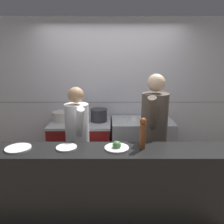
{
  "coord_description": "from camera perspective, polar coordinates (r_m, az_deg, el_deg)",
  "views": [
    {
      "loc": [
        0.02,
        -2.52,
        1.95
      ],
      "look_at": [
        0.0,
        0.64,
        1.15
      ],
      "focal_mm": 35.0,
      "sensor_mm": 36.0,
      "label": 1
    }
  ],
  "objects": [
    {
      "name": "ground_plane",
      "position": [
        3.19,
        -0.13,
        -23.51
      ],
      "size": [
        14.0,
        14.0,
        0.0
      ],
      "primitive_type": "plane",
      "color": "#7F705B"
    },
    {
      "name": "wall_back_tiled",
      "position": [
        3.96,
        -0.01,
        4.8
      ],
      "size": [
        8.0,
        0.06,
        2.6
      ],
      "color": "silver",
      "rests_on": "ground_plane"
    },
    {
      "name": "oven_range",
      "position": [
        3.85,
        -7.81,
        -8.9
      ],
      "size": [
        1.01,
        0.71,
        0.89
      ],
      "color": "maroon",
      "rests_on": "ground_plane"
    },
    {
      "name": "prep_counter",
      "position": [
        3.85,
        7.94,
        -8.77
      ],
      "size": [
        1.02,
        0.65,
        0.92
      ],
      "color": "#B7BABF",
      "rests_on": "ground_plane"
    },
    {
      "name": "pass_counter",
      "position": [
        2.66,
        0.12,
        -19.41
      ],
      "size": [
        2.93,
        0.45,
        0.97
      ],
      "color": "black",
      "rests_on": "ground_plane"
    },
    {
      "name": "stock_pot",
      "position": [
        3.78,
        -12.93,
        -1.04
      ],
      "size": [
        0.3,
        0.3,
        0.17
      ],
      "color": "beige",
      "rests_on": "oven_range"
    },
    {
      "name": "sauce_pot",
      "position": [
        3.7,
        -8.24,
        -0.71
      ],
      "size": [
        0.32,
        0.32,
        0.23
      ],
      "color": "beige",
      "rests_on": "oven_range"
    },
    {
      "name": "braising_pot",
      "position": [
        3.69,
        -3.23,
        -0.74
      ],
      "size": [
        0.29,
        0.29,
        0.21
      ],
      "color": "#2D2D33",
      "rests_on": "oven_range"
    },
    {
      "name": "mixing_bowl_steel",
      "position": [
        3.66,
        6.16,
        -1.57
      ],
      "size": [
        0.27,
        0.27,
        0.09
      ],
      "color": "#B7BABF",
      "rests_on": "prep_counter"
    },
    {
      "name": "chefs_knife",
      "position": [
        3.6,
        8.11,
        -2.47
      ],
      "size": [
        0.34,
        0.19,
        0.02
      ],
      "color": "#B7BABF",
      "rests_on": "prep_counter"
    },
    {
      "name": "plated_dish_main",
      "position": [
        2.64,
        -23.11,
        -8.66
      ],
      "size": [
        0.28,
        0.28,
        0.02
      ],
      "color": "white",
      "rests_on": "pass_counter"
    },
    {
      "name": "plated_dish_appetiser",
      "position": [
        2.5,
        -11.6,
        -9.07
      ],
      "size": [
        0.23,
        0.23,
        0.02
      ],
      "color": "white",
      "rests_on": "pass_counter"
    },
    {
      "name": "plated_dish_dessert",
      "position": [
        2.43,
        1.45,
        -9.09
      ],
      "size": [
        0.27,
        0.27,
        0.1
      ],
      "color": "white",
      "rests_on": "pass_counter"
    },
    {
      "name": "pepper_mill",
      "position": [
        2.41,
        8.25,
        -5.35
      ],
      "size": [
        0.07,
        0.07,
        0.35
      ],
      "color": "brown",
      "rests_on": "pass_counter"
    },
    {
      "name": "chef_head_cook",
      "position": [
        3.04,
        -8.78,
        -6.63
      ],
      "size": [
        0.41,
        0.68,
        1.57
      ],
      "rotation": [
        0.0,
        0.0,
        0.34
      ],
      "color": "black",
      "rests_on": "ground_plane"
    },
    {
      "name": "chef_sous",
      "position": [
        3.03,
        11.08,
        -4.95
      ],
      "size": [
        0.45,
        0.75,
        1.74
      ],
      "rotation": [
        0.0,
        0.0,
        -0.32
      ],
      "color": "black",
      "rests_on": "ground_plane"
    }
  ]
}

